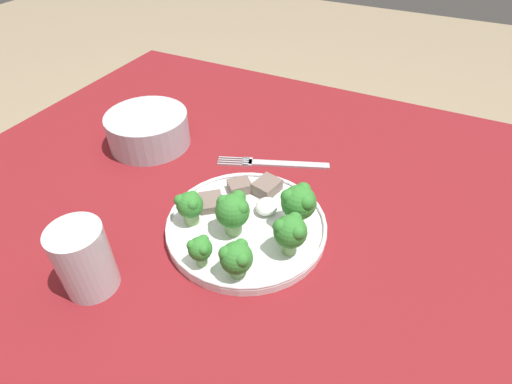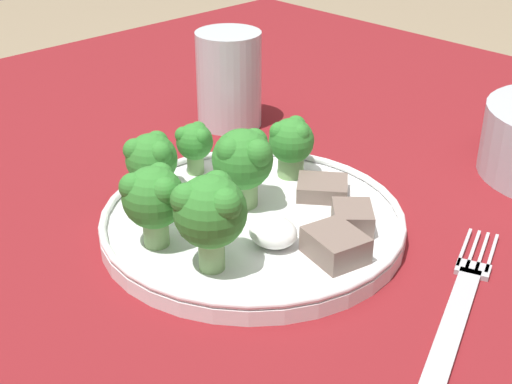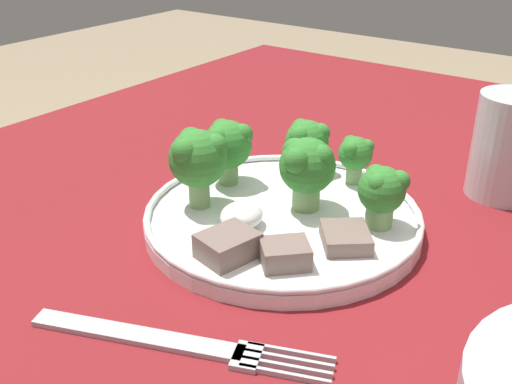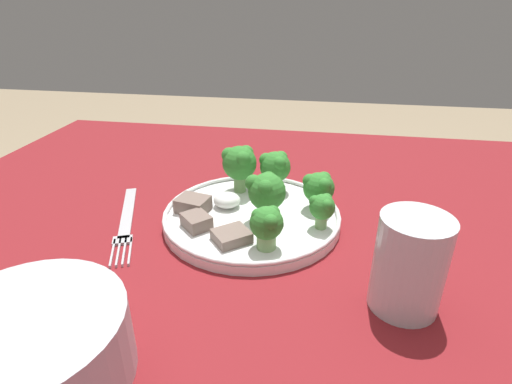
{
  "view_description": "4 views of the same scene",
  "coord_description": "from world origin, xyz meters",
  "views": [
    {
      "loc": [
        -0.35,
        -0.27,
        1.19
      ],
      "look_at": [
        0.05,
        -0.08,
        0.82
      ],
      "focal_mm": 28.0,
      "sensor_mm": 36.0,
      "label": 1
    },
    {
      "loc": [
        0.37,
        -0.41,
        1.06
      ],
      "look_at": [
        0.01,
        -0.06,
        0.79
      ],
      "focal_mm": 50.0,
      "sensor_mm": 36.0,
      "label": 2
    },
    {
      "loc": [
        0.4,
        0.17,
        1.02
      ],
      "look_at": [
        0.05,
        -0.08,
        0.8
      ],
      "focal_mm": 42.0,
      "sensor_mm": 36.0,
      "label": 3
    },
    {
      "loc": [
        -0.06,
        0.39,
        1.04
      ],
      "look_at": [
        0.02,
        -0.08,
        0.81
      ],
      "focal_mm": 28.0,
      "sensor_mm": 36.0,
      "label": 4
    }
  ],
  "objects": [
    {
      "name": "sauce_dollop",
      "position": [
        0.06,
        -0.09,
        0.78
      ],
      "size": [
        0.04,
        0.03,
        0.02
      ],
      "color": "white",
      "rests_on": "dinner_plate"
    },
    {
      "name": "broccoli_floret_front_left",
      "position": [
        -0.01,
        0.0,
        0.81
      ],
      "size": [
        0.04,
        0.04,
        0.05
      ],
      "color": "#7FA866",
      "rests_on": "dinner_plate"
    },
    {
      "name": "broccoli_floret_near_rim_left",
      "position": [
        0.0,
        -0.07,
        0.81
      ],
      "size": [
        0.05,
        0.05,
        0.06
      ],
      "color": "#7FA866",
      "rests_on": "dinner_plate"
    },
    {
      "name": "meat_slice_middle_slice",
      "position": [
        0.08,
        -0.03,
        0.78
      ],
      "size": [
        0.05,
        0.05,
        0.02
      ],
      "color": "#756056",
      "rests_on": "dinner_plate"
    },
    {
      "name": "broccoli_floret_mid_cluster",
      "position": [
        -0.07,
        -0.06,
        0.8
      ],
      "size": [
        0.03,
        0.03,
        0.05
      ],
      "color": "#7FA866",
      "rests_on": "dinner_plate"
    },
    {
      "name": "dinner_plate",
      "position": [
        0.02,
        -0.08,
        0.77
      ],
      "size": [
        0.24,
        0.24,
        0.02
      ],
      "color": "white",
      "rests_on": "table"
    },
    {
      "name": "meat_slice_front_slice",
      "position": [
        0.1,
        -0.07,
        0.78
      ],
      "size": [
        0.05,
        0.04,
        0.02
      ],
      "color": "#756056",
      "rests_on": "dinner_plate"
    },
    {
      "name": "broccoli_floret_center_back",
      "position": [
        0.0,
        -0.15,
        0.81
      ],
      "size": [
        0.05,
        0.05,
        0.06
      ],
      "color": "#7FA866",
      "rests_on": "dinner_plate"
    },
    {
      "name": "meat_slice_rear_slice",
      "position": [
        0.03,
        -0.01,
        0.78
      ],
      "size": [
        0.05,
        0.05,
        0.01
      ],
      "color": "#756056",
      "rests_on": "dinner_plate"
    },
    {
      "name": "fork",
      "position": [
        0.19,
        -0.05,
        0.76
      ],
      "size": [
        0.09,
        0.19,
        0.0
      ],
      "color": "#B2B2B7",
      "rests_on": "table"
    },
    {
      "name": "broccoli_floret_center_left",
      "position": [
        0.05,
        -0.14,
        0.82
      ],
      "size": [
        0.05,
        0.05,
        0.07
      ],
      "color": "#7FA866",
      "rests_on": "dinner_plate"
    },
    {
      "name": "drinking_glass",
      "position": [
        -0.15,
        0.06,
        0.81
      ],
      "size": [
        0.07,
        0.07,
        0.1
      ],
      "color": "silver",
      "rests_on": "table"
    },
    {
      "name": "broccoli_floret_back_left",
      "position": [
        -0.07,
        -0.11,
        0.81
      ],
      "size": [
        0.04,
        0.04,
        0.05
      ],
      "color": "#7FA866",
      "rests_on": "dinner_plate"
    },
    {
      "name": "table",
      "position": [
        0.0,
        0.0,
        0.65
      ],
      "size": [
        1.07,
        0.98,
        0.76
      ],
      "color": "maroon",
      "rests_on": "ground_plane"
    }
  ]
}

